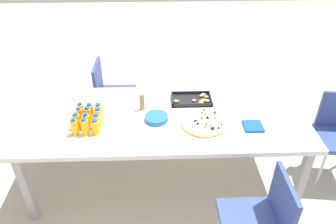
% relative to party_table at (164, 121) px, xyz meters
% --- Properties ---
extents(ground_plane, '(12.00, 12.00, 0.00)m').
position_rel_party_table_xyz_m(ground_plane, '(0.00, 0.00, -0.68)').
color(ground_plane, '#B2A899').
extents(party_table, '(2.37, 0.97, 0.73)m').
position_rel_party_table_xyz_m(party_table, '(0.00, 0.00, 0.00)').
color(party_table, silver).
rests_on(party_table, ground_plane).
extents(chair_far_left, '(0.40, 0.40, 0.83)m').
position_rel_party_table_xyz_m(chair_far_left, '(-0.56, 0.81, -0.18)').
color(chair_far_left, '#33478C').
rests_on(chair_far_left, ground_plane).
extents(chair_near_right, '(0.40, 0.40, 0.83)m').
position_rel_party_table_xyz_m(chair_near_right, '(0.63, -0.86, -0.18)').
color(chair_near_right, '#33478C').
rests_on(chair_near_right, ground_plane).
extents(juice_bottle_0, '(0.06, 0.06, 0.14)m').
position_rel_party_table_xyz_m(juice_bottle_0, '(-0.69, -0.22, 0.12)').
color(juice_bottle_0, '#FAAB14').
rests_on(juice_bottle_0, party_table).
extents(juice_bottle_1, '(0.06, 0.06, 0.15)m').
position_rel_party_table_xyz_m(juice_bottle_1, '(-0.61, -0.22, 0.13)').
color(juice_bottle_1, '#F9AE14').
rests_on(juice_bottle_1, party_table).
extents(juice_bottle_2, '(0.06, 0.06, 0.13)m').
position_rel_party_table_xyz_m(juice_bottle_2, '(-0.53, -0.22, 0.12)').
color(juice_bottle_2, '#FAAF14').
rests_on(juice_bottle_2, party_table).
extents(juice_bottle_3, '(0.06, 0.06, 0.14)m').
position_rel_party_table_xyz_m(juice_bottle_3, '(-0.69, -0.14, 0.12)').
color(juice_bottle_3, '#F9AE14').
rests_on(juice_bottle_3, party_table).
extents(juice_bottle_4, '(0.06, 0.06, 0.13)m').
position_rel_party_table_xyz_m(juice_bottle_4, '(-0.61, -0.14, 0.12)').
color(juice_bottle_4, '#F9AC14').
rests_on(juice_bottle_4, party_table).
extents(juice_bottle_5, '(0.06, 0.06, 0.14)m').
position_rel_party_table_xyz_m(juice_bottle_5, '(-0.53, -0.15, 0.12)').
color(juice_bottle_5, '#FAAB14').
rests_on(juice_bottle_5, party_table).
extents(juice_bottle_6, '(0.06, 0.06, 0.14)m').
position_rel_party_table_xyz_m(juice_bottle_6, '(-0.68, -0.06, 0.12)').
color(juice_bottle_6, '#F9AE14').
rests_on(juice_bottle_6, party_table).
extents(juice_bottle_7, '(0.06, 0.06, 0.14)m').
position_rel_party_table_xyz_m(juice_bottle_7, '(-0.61, -0.06, 0.12)').
color(juice_bottle_7, '#F9AE14').
rests_on(juice_bottle_7, party_table).
extents(juice_bottle_8, '(0.06, 0.06, 0.13)m').
position_rel_party_table_xyz_m(juice_bottle_8, '(-0.53, -0.06, 0.12)').
color(juice_bottle_8, '#F9AB14').
rests_on(juice_bottle_8, party_table).
extents(juice_bottle_9, '(0.05, 0.05, 0.13)m').
position_rel_party_table_xyz_m(juice_bottle_9, '(-0.68, 0.01, 0.12)').
color(juice_bottle_9, '#F9AC14').
rests_on(juice_bottle_9, party_table).
extents(juice_bottle_10, '(0.06, 0.06, 0.13)m').
position_rel_party_table_xyz_m(juice_bottle_10, '(-0.61, 0.01, 0.12)').
color(juice_bottle_10, '#F8AB14').
rests_on(juice_bottle_10, party_table).
extents(juice_bottle_11, '(0.06, 0.06, 0.14)m').
position_rel_party_table_xyz_m(juice_bottle_11, '(-0.53, 0.00, 0.12)').
color(juice_bottle_11, '#FAAC14').
rests_on(juice_bottle_11, party_table).
extents(fruit_pizza, '(0.37, 0.37, 0.05)m').
position_rel_party_table_xyz_m(fruit_pizza, '(0.32, -0.13, 0.07)').
color(fruit_pizza, tan).
rests_on(fruit_pizza, party_table).
extents(snack_tray, '(0.36, 0.22, 0.04)m').
position_rel_party_table_xyz_m(snack_tray, '(0.27, 0.23, 0.07)').
color(snack_tray, black).
rests_on(snack_tray, party_table).
extents(plate_stack, '(0.19, 0.19, 0.04)m').
position_rel_party_table_xyz_m(plate_stack, '(-0.06, -0.05, 0.08)').
color(plate_stack, blue).
rests_on(plate_stack, party_table).
extents(napkin_stack, '(0.15, 0.15, 0.02)m').
position_rel_party_table_xyz_m(napkin_stack, '(0.71, -0.18, 0.07)').
color(napkin_stack, '#194CA5').
rests_on(napkin_stack, party_table).
extents(cardboard_tube, '(0.04, 0.04, 0.15)m').
position_rel_party_table_xyz_m(cardboard_tube, '(-0.18, 0.11, 0.13)').
color(cardboard_tube, '#9E7A56').
rests_on(cardboard_tube, party_table).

